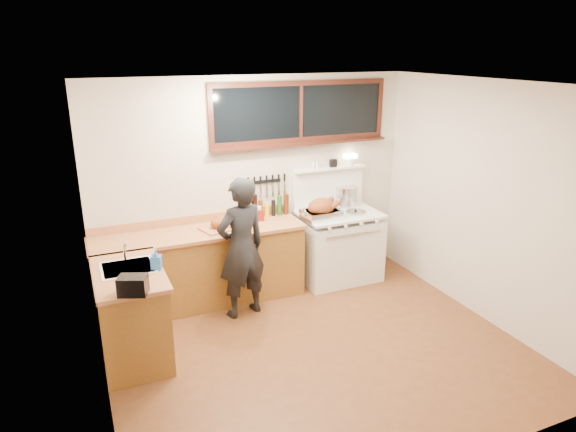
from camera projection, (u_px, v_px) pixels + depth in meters
name	position (u px, v px, depth m)	size (l,w,h in m)	color
ground_plane	(317.00, 349.00, 5.19)	(4.00, 3.50, 0.02)	#592F17
room_shell	(320.00, 192.00, 4.67)	(4.10, 3.60, 2.65)	beige
counter_back	(201.00, 267.00, 6.01)	(2.44, 0.64, 1.00)	brown
counter_left	(131.00, 314.00, 4.95)	(0.64, 1.09, 0.90)	brown
sink_unit	(128.00, 273.00, 4.90)	(0.50, 0.45, 0.37)	white
vintage_stove	(338.00, 244.00, 6.65)	(1.02, 0.74, 1.58)	white
back_window	(301.00, 119.00, 6.26)	(2.32, 0.13, 0.77)	black
left_doorway	(102.00, 318.00, 3.62)	(0.02, 1.04, 2.17)	black
knife_strip	(265.00, 183.00, 6.33)	(0.52, 0.03, 0.28)	black
man	(241.00, 248.00, 5.63)	(0.65, 0.50, 1.60)	black
soap_bottle	(156.00, 259.00, 4.83)	(0.12, 0.12, 0.21)	blue
toaster	(133.00, 285.00, 4.34)	(0.28, 0.24, 0.16)	black
cutting_board	(220.00, 224.00, 5.92)	(0.48, 0.41, 0.14)	#B57247
roast_turkey	(322.00, 210.00, 6.28)	(0.48, 0.35, 0.25)	silver
stockpot	(346.00, 196.00, 6.76)	(0.36, 0.36, 0.26)	silver
saucepan	(331.00, 206.00, 6.58)	(0.22, 0.30, 0.12)	silver
pot_lid	(356.00, 212.00, 6.50)	(0.30, 0.30, 0.04)	silver
coffee_tin	(260.00, 215.00, 6.20)	(0.10, 0.08, 0.14)	maroon
pitcher	(258.00, 213.00, 6.23)	(0.10, 0.10, 0.17)	white
bottle_cluster	(266.00, 207.00, 6.32)	(0.57, 0.07, 0.30)	black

